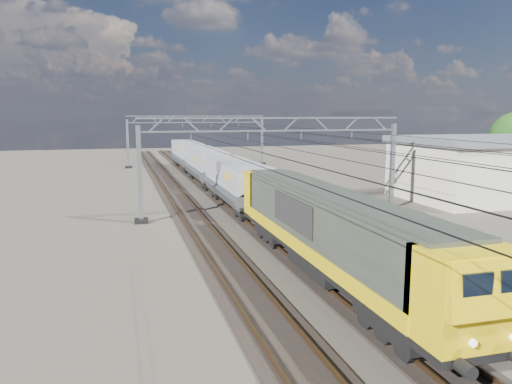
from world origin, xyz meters
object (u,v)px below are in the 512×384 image
object	(u,v)px
hopper_wagon_third	(187,153)
industrial_shed	(507,167)
catenary_gantry_far	(197,139)
hopper_wagon_mid	(205,163)
hopper_wagon_lead	(236,180)
locomotive	(328,228)
catenary_gantry_mid	(275,162)

from	to	relation	value
hopper_wagon_third	industrial_shed	xyz separation A→B (m)	(24.00, -29.96, 0.49)
catenary_gantry_far	hopper_wagon_mid	world-z (taller)	catenary_gantry_far
hopper_wagon_third	industrial_shed	distance (m)	38.39
hopper_wagon_lead	locomotive	bearing A→B (deg)	-90.00
hopper_wagon_third	industrial_shed	bearing A→B (deg)	-51.31
hopper_wagon_lead	industrial_shed	world-z (taller)	industrial_shed
hopper_wagon_lead	catenary_gantry_far	bearing A→B (deg)	86.47
catenary_gantry_mid	hopper_wagon_mid	xyz separation A→B (m)	(-2.00, 17.76, -1.67)
catenary_gantry_far	hopper_wagon_lead	distance (m)	32.54
catenary_gantry_far	hopper_wagon_third	bearing A→B (deg)	-116.37
catenary_gantry_mid	hopper_wagon_third	world-z (taller)	catenary_gantry_mid
catenary_gantry_far	hopper_wagon_mid	xyz separation A→B (m)	(-2.00, -18.24, -1.67)
catenary_gantry_mid	catenary_gantry_far	world-z (taller)	same
catenary_gantry_mid	locomotive	xyz separation A→B (m)	(-2.00, -14.13, -1.58)
hopper_wagon_lead	hopper_wagon_third	world-z (taller)	same
hopper_wagon_lead	hopper_wagon_mid	distance (m)	14.20
catenary_gantry_mid	industrial_shed	size ratio (longest dim) A/B	1.07
catenary_gantry_far	hopper_wagon_mid	distance (m)	18.42
catenary_gantry_mid	industrial_shed	xyz separation A→B (m)	(22.00, 2.00, -1.18)
locomotive	hopper_wagon_third	bearing A→B (deg)	90.00
catenary_gantry_mid	hopper_wagon_lead	xyz separation A→B (m)	(-2.00, 3.56, -1.67)
hopper_wagon_third	hopper_wagon_mid	bearing A→B (deg)	-90.00
hopper_wagon_lead	catenary_gantry_mid	bearing A→B (deg)	-60.70
locomotive	hopper_wagon_mid	distance (m)	31.90
hopper_wagon_third	industrial_shed	size ratio (longest dim) A/B	0.70
hopper_wagon_lead	hopper_wagon_third	bearing A→B (deg)	90.00
catenary_gantry_far	industrial_shed	world-z (taller)	catenary_gantry_far
hopper_wagon_mid	hopper_wagon_third	world-z (taller)	same
catenary_gantry_mid	catenary_gantry_far	bearing A→B (deg)	90.00
catenary_gantry_mid	hopper_wagon_third	size ratio (longest dim) A/B	1.53
catenary_gantry_mid	hopper_wagon_lead	distance (m)	4.42
locomotive	industrial_shed	xyz separation A→B (m)	(24.00, 16.13, 0.40)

